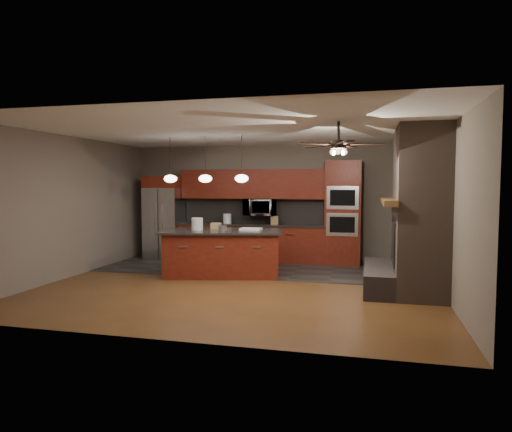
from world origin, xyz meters
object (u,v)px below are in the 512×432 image
(oven_tower, at_px, (343,213))
(cardboard_box, at_px, (216,226))
(refrigerator, at_px, (164,217))
(kitchen_island, at_px, (222,253))
(paint_tray, at_px, (251,229))
(counter_box, at_px, (274,220))
(counter_bucket, at_px, (227,218))
(microwave, at_px, (260,207))
(paint_can, at_px, (222,228))
(white_bucket, at_px, (197,224))

(oven_tower, xyz_separation_m, cardboard_box, (-2.52, -1.59, -0.21))
(refrigerator, height_order, kitchen_island, refrigerator)
(paint_tray, distance_m, counter_box, 1.65)
(counter_box, bearing_deg, refrigerator, 168.83)
(oven_tower, xyz_separation_m, counter_bucket, (-2.78, 0.01, -0.18))
(microwave, xyz_separation_m, kitchen_island, (-0.33, -1.92, -0.84))
(refrigerator, relative_size, cardboard_box, 10.48)
(oven_tower, distance_m, paint_tray, 2.44)
(paint_can, relative_size, paint_tray, 0.41)
(white_bucket, bearing_deg, cardboard_box, 48.72)
(microwave, relative_size, counter_box, 3.76)
(refrigerator, relative_size, white_bucket, 8.35)
(refrigerator, bearing_deg, kitchen_island, -40.43)
(paint_can, bearing_deg, refrigerator, 138.48)
(paint_can, bearing_deg, paint_tray, 28.90)
(paint_can, height_order, paint_tray, paint_can)
(microwave, bearing_deg, kitchen_island, -99.69)
(kitchen_island, relative_size, paint_tray, 6.12)
(white_bucket, relative_size, cardboard_box, 1.26)
(oven_tower, bearing_deg, microwave, 178.34)
(cardboard_box, distance_m, counter_bucket, 1.62)
(white_bucket, xyz_separation_m, cardboard_box, (0.29, 0.33, -0.06))
(kitchen_island, bearing_deg, microwave, 67.33)
(white_bucket, height_order, counter_box, white_bucket)
(white_bucket, bearing_deg, counter_box, 57.12)
(refrigerator, bearing_deg, cardboard_box, -38.92)
(counter_bucket, height_order, counter_box, counter_bucket)
(oven_tower, distance_m, counter_bucket, 2.78)
(oven_tower, xyz_separation_m, microwave, (-1.98, 0.06, 0.11))
(refrigerator, bearing_deg, paint_tray, -31.25)
(refrigerator, relative_size, counter_box, 10.56)
(white_bucket, bearing_deg, oven_tower, 34.41)
(counter_bucket, relative_size, counter_box, 1.18)
(microwave, height_order, kitchen_island, microwave)
(microwave, xyz_separation_m, paint_tray, (0.23, -1.74, -0.36))
(paint_tray, relative_size, cardboard_box, 2.15)
(refrigerator, height_order, counter_bucket, refrigerator)
(microwave, height_order, refrigerator, refrigerator)
(counter_bucket, bearing_deg, kitchen_island, -75.72)
(microwave, xyz_separation_m, counter_bucket, (-0.80, -0.05, -0.28))
(paint_tray, xyz_separation_m, cardboard_box, (-0.78, 0.09, 0.04))
(microwave, xyz_separation_m, paint_can, (-0.28, -2.03, -0.32))
(white_bucket, relative_size, paint_can, 1.43)
(counter_box, bearing_deg, counter_bucket, 165.78)
(white_bucket, xyz_separation_m, paint_tray, (1.07, 0.24, -0.10))
(refrigerator, bearing_deg, oven_tower, 0.96)
(paint_tray, distance_m, counter_bucket, 1.99)
(kitchen_island, relative_size, cardboard_box, 13.17)
(cardboard_box, bearing_deg, refrigerator, 140.74)
(refrigerator, relative_size, counter_bucket, 8.94)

